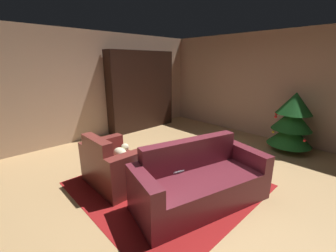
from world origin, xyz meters
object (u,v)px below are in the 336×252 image
at_px(armchair_red, 114,166).
at_px(book_stack_on_table, 168,159).
at_px(couch_red, 200,183).
at_px(coffee_table, 166,163).
at_px(bookshelf_unit, 145,92).
at_px(bottle_on_table, 161,161).
at_px(decorated_tree, 292,122).

bearing_deg(armchair_red, book_stack_on_table, 37.69).
height_order(couch_red, coffee_table, couch_red).
distance_m(bookshelf_unit, book_stack_on_table, 3.51).
bearing_deg(armchair_red, couch_red, 26.19).
bearing_deg(couch_red, bottle_on_table, -150.21).
relative_size(bookshelf_unit, coffee_table, 2.93).
bearing_deg(bookshelf_unit, book_stack_on_table, -32.29).
height_order(bottle_on_table, decorated_tree, decorated_tree).
distance_m(bookshelf_unit, armchair_red, 3.36).
height_order(book_stack_on_table, bottle_on_table, bottle_on_table).
bearing_deg(bottle_on_table, decorated_tree, 77.71).
relative_size(armchair_red, coffee_table, 1.38).
xyz_separation_m(bookshelf_unit, coffee_table, (2.90, -1.87, -0.65)).
height_order(couch_red, bottle_on_table, couch_red).
bearing_deg(book_stack_on_table, couch_red, 8.12).
xyz_separation_m(coffee_table, book_stack_on_table, (0.03, 0.02, 0.08)).
distance_m(couch_red, coffee_table, 0.61).
bearing_deg(bookshelf_unit, armchair_red, -47.07).
distance_m(bookshelf_unit, coffee_table, 3.51).
xyz_separation_m(couch_red, book_stack_on_table, (-0.57, -0.08, 0.20)).
relative_size(armchair_red, bottle_on_table, 4.73).
bearing_deg(book_stack_on_table, coffee_table, -150.37).
bearing_deg(couch_red, armchair_red, -153.81).
bearing_deg(decorated_tree, book_stack_on_table, -104.22).
height_order(bookshelf_unit, book_stack_on_table, bookshelf_unit).
relative_size(bottle_on_table, decorated_tree, 0.17).
bearing_deg(decorated_tree, armchair_red, -112.39).
height_order(coffee_table, decorated_tree, decorated_tree).
bearing_deg(coffee_table, bookshelf_unit, 147.24).
bearing_deg(book_stack_on_table, bottle_on_table, -73.37).
distance_m(couch_red, bottle_on_table, 0.63).
xyz_separation_m(armchair_red, couch_red, (1.27, 0.62, -0.01)).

